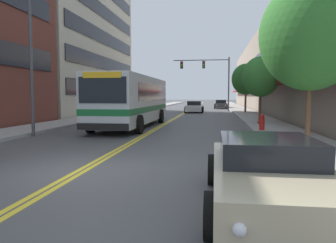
% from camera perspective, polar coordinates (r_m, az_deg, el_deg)
% --- Properties ---
extents(ground_plane, '(240.00, 240.00, 0.00)m').
position_cam_1_polar(ground_plane, '(45.38, 3.75, 2.01)').
color(ground_plane, '#4C4C4F').
extents(sidewalk_left, '(2.81, 106.00, 0.16)m').
position_cam_1_polar(sidewalk_left, '(46.42, -4.78, 2.16)').
color(sidewalk_left, '#9E9B96').
rests_on(sidewalk_left, ground_plane).
extents(sidewalk_right, '(2.81, 106.00, 0.16)m').
position_cam_1_polar(sidewalk_right, '(45.38, 12.49, 2.01)').
color(sidewalk_right, '#9E9B96').
rests_on(sidewalk_right, ground_plane).
extents(centre_line, '(0.34, 106.00, 0.01)m').
position_cam_1_polar(centre_line, '(45.38, 3.75, 2.01)').
color(centre_line, yellow).
rests_on(centre_line, ground_plane).
extents(office_tower_left, '(12.08, 22.27, 24.82)m').
position_cam_1_polar(office_tower_left, '(41.13, -19.22, 18.97)').
color(office_tower_left, beige).
rests_on(office_tower_left, ground_plane).
extents(storefront_row_right, '(9.10, 68.00, 10.01)m').
position_cam_1_polar(storefront_row_right, '(46.21, 19.65, 8.01)').
color(storefront_row_right, gray).
rests_on(storefront_row_right, ground_plane).
extents(city_bus, '(2.91, 11.33, 3.13)m').
position_cam_1_polar(city_bus, '(20.97, -6.11, 3.93)').
color(city_bus, silver).
rests_on(city_bus, ground_plane).
extents(car_navy_parked_left_mid, '(2.09, 4.66, 1.43)m').
position_cam_1_polar(car_navy_parked_left_mid, '(42.69, -2.30, 2.76)').
color(car_navy_parked_left_mid, '#19234C').
rests_on(car_navy_parked_left_mid, ground_plane).
extents(car_beige_parked_right_foreground, '(2.14, 4.74, 1.23)m').
position_cam_1_polar(car_beige_parked_right_foreground, '(6.08, 16.97, -8.82)').
color(car_beige_parked_right_foreground, '#BCAD89').
rests_on(car_beige_parked_right_foreground, ground_plane).
extents(car_dark_grey_parked_right_mid, '(2.09, 4.37, 1.33)m').
position_cam_1_polar(car_dark_grey_parked_right_mid, '(51.72, 9.20, 2.95)').
color(car_dark_grey_parked_right_mid, '#38383D').
rests_on(car_dark_grey_parked_right_mid, ground_plane).
extents(car_white_moving_lead, '(2.10, 4.92, 1.35)m').
position_cam_1_polar(car_white_moving_lead, '(38.85, 4.62, 2.52)').
color(car_white_moving_lead, white).
rests_on(car_white_moving_lead, ground_plane).
extents(traffic_signal_mast, '(7.21, 0.38, 6.90)m').
position_cam_1_polar(traffic_signal_mast, '(42.84, 7.30, 8.46)').
color(traffic_signal_mast, '#47474C').
rests_on(traffic_signal_mast, ground_plane).
extents(street_lamp_left_near, '(2.30, 0.28, 7.58)m').
position_cam_1_polar(street_lamp_left_near, '(17.21, -21.87, 12.74)').
color(street_lamp_left_near, '#47474C').
rests_on(street_lamp_left_near, ground_plane).
extents(street_tree_right_near, '(3.23, 3.23, 5.53)m').
position_cam_1_polar(street_tree_right_near, '(11.73, 23.60, 13.62)').
color(street_tree_right_near, brown).
rests_on(street_tree_right_near, sidewalk_right).
extents(street_tree_right_mid, '(2.50, 2.50, 4.49)m').
position_cam_1_polar(street_tree_right_mid, '(23.37, 15.84, 7.51)').
color(street_tree_right_mid, brown).
rests_on(street_tree_right_mid, sidewalk_right).
extents(street_tree_right_far, '(3.10, 3.10, 5.34)m').
position_cam_1_polar(street_tree_right_far, '(37.21, 13.41, 7.18)').
color(street_tree_right_far, brown).
rests_on(street_tree_right_far, sidewalk_right).
extents(fire_hydrant, '(0.36, 0.28, 0.84)m').
position_cam_1_polar(fire_hydrant, '(18.06, 16.03, -0.10)').
color(fire_hydrant, red).
rests_on(fire_hydrant, sidewalk_right).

